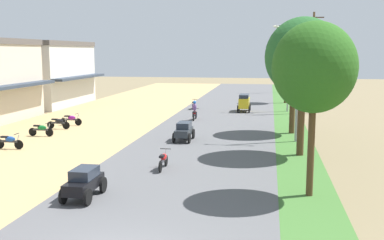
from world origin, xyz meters
name	(u,v)px	position (x,y,z in m)	size (l,w,h in m)	color
shophouse_far	(47,73)	(-19.97, 35.22, 3.46)	(7.93, 11.47, 6.90)	silver
parked_motorbike_fourth	(9,141)	(-11.19, 13.26, 0.55)	(1.80, 0.54, 0.94)	black
parked_motorbike_fifth	(41,129)	(-11.34, 17.40, 0.55)	(1.80, 0.54, 0.94)	black
parked_motorbike_sixth	(59,122)	(-11.51, 20.37, 0.55)	(1.80, 0.54, 0.94)	black
parked_motorbike_seventh	(71,119)	(-11.31, 22.14, 0.55)	(1.80, 0.54, 0.94)	black
median_tree_nearest	(314,68)	(5.74, 7.16, 5.20)	(3.29, 3.29, 6.95)	#4C351E
median_tree_second	(303,57)	(5.82, 14.53, 5.51)	(4.17, 4.17, 7.65)	#4C351E
median_tree_third	(294,57)	(5.68, 21.53, 5.42)	(4.01, 4.01, 7.61)	#4C351E
median_tree_fourth	(287,47)	(5.84, 41.07, 6.28)	(2.82, 2.82, 8.06)	#4C351E
streetlamp_near	(298,74)	(5.80, 18.45, 4.42)	(3.16, 0.20, 7.53)	gray
streetlamp_mid	(289,62)	(5.80, 33.52, 4.85)	(3.16, 0.20, 8.38)	gray
streetlamp_far	(283,58)	(5.80, 54.03, 4.84)	(3.16, 0.20, 8.36)	gray
utility_pole_near	(312,62)	(7.91, 32.69, 4.90)	(1.80, 0.20, 9.41)	brown
car_sedan_black	(84,182)	(-3.09, 5.27, 0.74)	(1.10, 2.26, 1.19)	black
car_sedan_charcoal	(184,130)	(-1.37, 17.48, 0.74)	(1.10, 2.26, 1.19)	#282D33
car_van_yellow	(244,102)	(1.67, 32.65, 1.02)	(1.19, 2.41, 1.67)	gold
motorbike_ahead_second	(163,159)	(-1.02, 10.14, 0.57)	(0.54, 1.80, 0.94)	black
motorbike_ahead_third	(195,111)	(-2.14, 26.38, 0.86)	(0.54, 1.80, 1.66)	black
motorbike_ahead_fourth	(194,104)	(-3.43, 33.75, 0.57)	(0.54, 1.80, 0.94)	black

